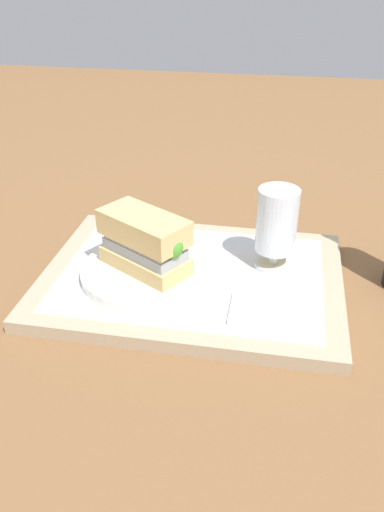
# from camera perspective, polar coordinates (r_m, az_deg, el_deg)

# --- Properties ---
(ground_plane) EXTENTS (3.00, 3.00, 0.00)m
(ground_plane) POSITION_cam_1_polar(r_m,az_deg,el_deg) (0.80, -0.00, -3.09)
(ground_plane) COLOR brown
(tray) EXTENTS (0.44, 0.32, 0.02)m
(tray) POSITION_cam_1_polar(r_m,az_deg,el_deg) (0.79, -0.00, -2.49)
(tray) COLOR tan
(tray) RESTS_ON ground_plane
(placemat) EXTENTS (0.38, 0.27, 0.00)m
(placemat) POSITION_cam_1_polar(r_m,az_deg,el_deg) (0.79, -0.00, -1.84)
(placemat) COLOR silver
(placemat) RESTS_ON tray
(plate) EXTENTS (0.19, 0.19, 0.01)m
(plate) POSITION_cam_1_polar(r_m,az_deg,el_deg) (0.78, -4.97, -1.65)
(plate) COLOR silver
(plate) RESTS_ON placemat
(sandwich) EXTENTS (0.14, 0.12, 0.08)m
(sandwich) POSITION_cam_1_polar(r_m,az_deg,el_deg) (0.75, -4.96, 1.49)
(sandwich) COLOR tan
(sandwich) RESTS_ON plate
(beer_glass) EXTENTS (0.06, 0.06, 0.12)m
(beer_glass) POSITION_cam_1_polar(r_m,az_deg,el_deg) (0.78, 9.07, 3.26)
(beer_glass) COLOR silver
(beer_glass) RESTS_ON placemat
(napkin_folded) EXTENTS (0.09, 0.07, 0.01)m
(napkin_folded) POSITION_cam_1_polar(r_m,az_deg,el_deg) (0.71, 7.77, -5.87)
(napkin_folded) COLOR white
(napkin_folded) RESTS_ON placemat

